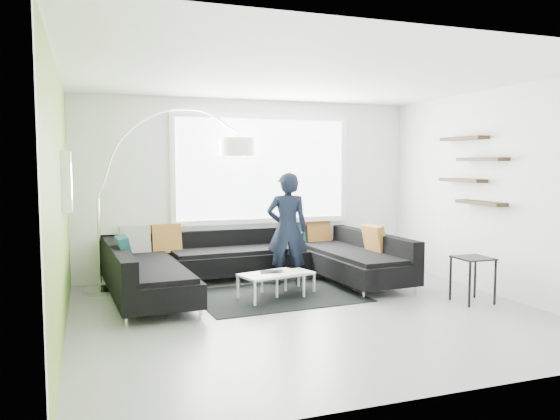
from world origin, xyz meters
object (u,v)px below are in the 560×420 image
at_px(sectional_sofa, 255,263).
at_px(coffee_table, 280,283).
at_px(person, 287,229).
at_px(laptop, 272,272).
at_px(side_table, 472,280).
at_px(arc_lamp, 98,199).

relative_size(sectional_sofa, coffee_table, 3.92).
height_order(person, laptop, person).
relative_size(sectional_sofa, side_table, 6.96).
xyz_separation_m(sectional_sofa, coffee_table, (0.20, -0.47, -0.21)).
bearing_deg(laptop, sectional_sofa, 101.37).
xyz_separation_m(side_table, person, (-1.91, 1.75, 0.53)).
distance_m(arc_lamp, laptop, 2.60).
bearing_deg(laptop, coffee_table, 40.57).
height_order(side_table, laptop, side_table).
bearing_deg(sectional_sofa, coffee_table, -70.10).
height_order(coffee_table, arc_lamp, arc_lamp).
distance_m(coffee_table, side_table, 2.51).
xyz_separation_m(sectional_sofa, side_table, (2.43, -1.63, -0.08)).
bearing_deg(person, side_table, 151.58).
relative_size(side_table, laptop, 1.83).
height_order(sectional_sofa, arc_lamp, arc_lamp).
xyz_separation_m(person, laptop, (-0.47, -0.69, -0.47)).
height_order(arc_lamp, person, arc_lamp).
distance_m(coffee_table, laptop, 0.26).
height_order(arc_lamp, side_table, arc_lamp).
distance_m(coffee_table, arc_lamp, 2.75).
distance_m(side_table, laptop, 2.60).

